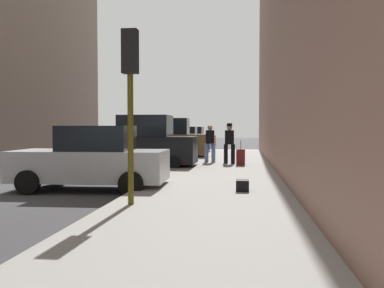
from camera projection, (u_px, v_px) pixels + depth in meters
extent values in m
cube|color=gray|center=(212.00, 191.00, 11.29)|extent=(4.00, 40.00, 0.15)
cube|color=#B7BABF|center=(90.00, 165.00, 11.87)|extent=(4.25, 1.96, 0.84)
cube|color=black|center=(97.00, 138.00, 11.82)|extent=(1.93, 1.62, 0.70)
cylinder|color=black|center=(56.00, 175.00, 12.92)|extent=(0.65, 0.24, 0.64)
cylinder|color=black|center=(28.00, 182.00, 11.09)|extent=(0.65, 0.24, 0.64)
cylinder|color=black|center=(145.00, 175.00, 12.68)|extent=(0.65, 0.24, 0.64)
cylinder|color=black|center=(131.00, 184.00, 10.85)|extent=(0.65, 0.24, 0.64)
cube|color=black|center=(141.00, 150.00, 17.80)|extent=(4.62, 1.89, 1.10)
cube|color=black|center=(145.00, 126.00, 17.73)|extent=(2.09, 1.59, 0.90)
cylinder|color=black|center=(113.00, 160.00, 18.92)|extent=(0.64, 0.23, 0.64)
cylinder|color=black|center=(99.00, 163.00, 17.09)|extent=(0.64, 0.23, 0.64)
cylinder|color=black|center=(180.00, 160.00, 18.54)|extent=(0.64, 0.23, 0.64)
cylinder|color=black|center=(172.00, 164.00, 16.71)|extent=(0.64, 0.23, 0.64)
cube|color=brown|center=(166.00, 144.00, 23.76)|extent=(4.64, 1.95, 1.10)
cube|color=black|center=(170.00, 126.00, 23.70)|extent=(2.11, 1.61, 0.90)
cylinder|color=black|center=(143.00, 152.00, 24.83)|extent=(0.65, 0.24, 0.64)
cylinder|color=black|center=(136.00, 154.00, 23.00)|extent=(0.65, 0.24, 0.64)
cylinder|color=black|center=(194.00, 152.00, 24.55)|extent=(0.65, 0.24, 0.64)
cylinder|color=black|center=(191.00, 154.00, 22.72)|extent=(0.65, 0.24, 0.64)
cube|color=navy|center=(179.00, 143.00, 28.63)|extent=(4.22, 1.89, 0.84)
cube|color=black|center=(182.00, 132.00, 28.58)|extent=(1.91, 1.58, 0.70)
cylinder|color=black|center=(161.00, 148.00, 29.71)|extent=(0.64, 0.23, 0.64)
cylinder|color=black|center=(157.00, 149.00, 27.88)|extent=(0.64, 0.23, 0.64)
cylinder|color=black|center=(201.00, 148.00, 29.42)|extent=(0.64, 0.23, 0.64)
cylinder|color=black|center=(198.00, 149.00, 27.59)|extent=(0.64, 0.23, 0.64)
cube|color=#B2191E|center=(188.00, 141.00, 33.56)|extent=(4.26, 1.99, 0.84)
cube|color=black|center=(191.00, 131.00, 33.50)|extent=(1.94, 1.63, 0.70)
cylinder|color=black|center=(174.00, 145.00, 34.69)|extent=(0.65, 0.24, 0.64)
cylinder|color=black|center=(169.00, 146.00, 32.87)|extent=(0.65, 0.24, 0.64)
cylinder|color=black|center=(207.00, 145.00, 34.28)|extent=(0.65, 0.24, 0.64)
cylinder|color=black|center=(204.00, 146.00, 32.46)|extent=(0.65, 0.24, 0.64)
cylinder|color=red|center=(185.00, 160.00, 17.53)|extent=(0.22, 0.22, 0.55)
sphere|color=red|center=(185.00, 152.00, 17.52)|extent=(0.20, 0.20, 0.20)
cylinder|color=red|center=(181.00, 159.00, 17.55)|extent=(0.10, 0.09, 0.09)
cylinder|color=red|center=(188.00, 159.00, 17.51)|extent=(0.10, 0.09, 0.09)
cylinder|color=#514C0F|center=(130.00, 117.00, 8.79)|extent=(0.12, 0.12, 3.60)
cube|color=black|center=(130.00, 51.00, 8.74)|extent=(0.32, 0.24, 0.90)
sphere|color=red|center=(132.00, 39.00, 8.86)|extent=(0.14, 0.14, 0.14)
sphere|color=yellow|center=(132.00, 53.00, 8.87)|extent=(0.14, 0.14, 0.14)
sphere|color=green|center=(132.00, 66.00, 8.88)|extent=(0.14, 0.14, 0.14)
cylinder|color=black|center=(226.00, 154.00, 18.92)|extent=(0.21, 0.21, 0.85)
cylinder|color=black|center=(233.00, 154.00, 18.82)|extent=(0.21, 0.21, 0.85)
cylinder|color=black|center=(229.00, 137.00, 18.84)|extent=(0.47, 0.47, 0.62)
sphere|color=beige|center=(229.00, 127.00, 18.82)|extent=(0.24, 0.24, 0.24)
cylinder|color=black|center=(229.00, 126.00, 18.82)|extent=(0.34, 0.34, 0.02)
cylinder|color=black|center=(229.00, 124.00, 18.82)|extent=(0.23, 0.23, 0.11)
cylinder|color=#728CB2|center=(207.00, 153.00, 19.57)|extent=(0.22, 0.22, 0.85)
cylinder|color=#728CB2|center=(213.00, 153.00, 19.60)|extent=(0.22, 0.22, 0.85)
cylinder|color=black|center=(210.00, 137.00, 19.55)|extent=(0.48, 0.48, 0.62)
sphere|color=beige|center=(210.00, 127.00, 19.54)|extent=(0.24, 0.24, 0.24)
cube|color=#591414|center=(241.00, 157.00, 18.04)|extent=(0.37, 0.57, 0.68)
cylinder|color=#333333|center=(241.00, 145.00, 18.02)|extent=(0.02, 0.02, 0.36)
cube|color=black|center=(242.00, 185.00, 10.72)|extent=(0.32, 0.44, 0.28)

